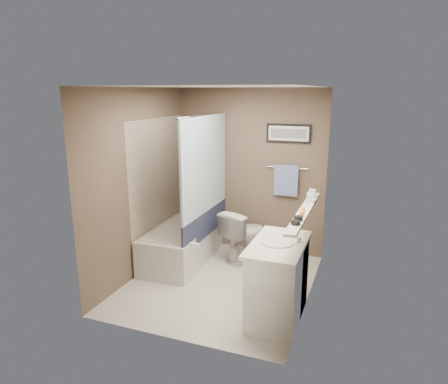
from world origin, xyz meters
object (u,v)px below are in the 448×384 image
at_px(bathtub, 182,244).
at_px(candle_bowl_near, 296,223).
at_px(vanity, 278,282).
at_px(candle_bowl_far, 298,218).
at_px(hair_brush_front, 302,212).
at_px(glass_jar, 312,194).
at_px(toilet, 244,234).
at_px(soap_bottle, 310,195).

xyz_separation_m(bathtub, candle_bowl_near, (1.79, -1.13, 0.89)).
distance_m(vanity, candle_bowl_far, 0.76).
bearing_deg(bathtub, candle_bowl_far, -31.55).
xyz_separation_m(hair_brush_front, glass_jar, (0.00, 0.69, 0.03)).
distance_m(toilet, vanity, 1.55).
distance_m(bathtub, toilet, 0.89).
distance_m(candle_bowl_far, hair_brush_front, 0.23).
height_order(bathtub, glass_jar, glass_jar).
distance_m(toilet, hair_brush_front, 1.67).
xyz_separation_m(vanity, glass_jar, (0.19, 0.89, 0.77)).
height_order(bathtub, candle_bowl_near, candle_bowl_near).
bearing_deg(vanity, candle_bowl_far, -8.68).
height_order(toilet, glass_jar, glass_jar).
relative_size(vanity, hair_brush_front, 4.09).
bearing_deg(bathtub, vanity, -33.59).
xyz_separation_m(bathtub, soap_bottle, (1.79, -0.27, 0.95)).
bearing_deg(candle_bowl_far, vanity, 171.93).
relative_size(toilet, soap_bottle, 4.61).
height_order(hair_brush_front, soap_bottle, soap_bottle).
distance_m(toilet, soap_bottle, 1.43).
bearing_deg(hair_brush_front, toilet, 131.19).
bearing_deg(candle_bowl_near, soap_bottle, 90.00).
xyz_separation_m(toilet, candle_bowl_near, (0.98, -1.49, 0.76)).
distance_m(vanity, hair_brush_front, 0.79).
bearing_deg(candle_bowl_near, hair_brush_front, 90.00).
relative_size(toilet, hair_brush_front, 3.37).
bearing_deg(vanity, bathtub, 148.34).
xyz_separation_m(toilet, glass_jar, (0.98, -0.43, 0.79)).
bearing_deg(toilet, soap_bottle, 166.94).
height_order(toilet, candle_bowl_near, candle_bowl_near).
height_order(toilet, hair_brush_front, hair_brush_front).
bearing_deg(bathtub, candle_bowl_near, -34.83).
distance_m(toilet, candle_bowl_near, 1.94).
distance_m(hair_brush_front, glass_jar, 0.69).
height_order(candle_bowl_near, hair_brush_front, hair_brush_front).
xyz_separation_m(candle_bowl_far, hair_brush_front, (0.00, 0.23, 0.00)).
distance_m(toilet, glass_jar, 1.33).
xyz_separation_m(vanity, soap_bottle, (0.19, 0.70, 0.80)).
relative_size(bathtub, glass_jar, 15.00).
relative_size(glass_jar, soap_bottle, 0.62).
height_order(bathtub, toilet, toilet).
bearing_deg(candle_bowl_far, candle_bowl_near, -90.00).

